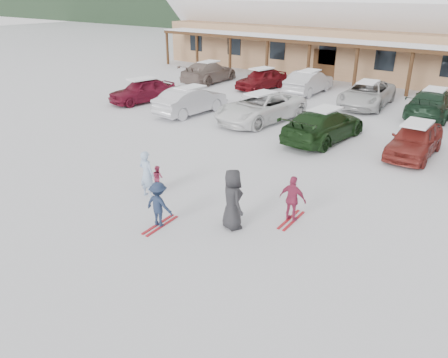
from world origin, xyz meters
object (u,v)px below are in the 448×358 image
Objects in this scene: parked_car_4 at (415,139)px; parked_car_7 at (209,72)px; child_navy at (159,205)px; parked_car_11 at (433,103)px; day_lodge at (331,21)px; toddler_red at (158,177)px; parked_car_0 at (142,90)px; parked_car_1 at (191,101)px; child_magenta at (293,199)px; bystander_dark at (232,199)px; parked_car_2 at (261,107)px; parked_car_9 at (309,82)px; parked_car_8 at (261,79)px; adult_skier at (147,174)px; parked_car_10 at (367,94)px; parked_car_3 at (324,125)px.

parked_car_4 is 0.79× the size of parked_car_7.
parked_car_11 is at bearing -105.38° from child_navy.
day_lodge reaches higher than parked_car_11.
parked_car_0 is (-9.93, 8.43, 0.29)m from toddler_red.
parked_car_1 is (0.82, -19.01, -3.20)m from day_lodge.
bystander_dark is (-1.17, -1.40, 0.19)m from child_magenta.
parked_car_1 is 0.84× the size of parked_car_2.
parked_car_9 is (3.55, -10.33, -3.20)m from day_lodge.
parked_car_8 is 0.80× the size of parked_car_11.
adult_skier is 11.17m from parked_car_4.
parked_car_11 is (3.72, -0.17, 0.04)m from parked_car_10.
parked_car_10 is at bearing -90.54° from toddler_red.
parked_car_8 is (-8.21, 17.93, 0.01)m from child_navy.
parked_car_10 is (-3.53, 15.05, 0.00)m from child_magenta.
bystander_dark reaches higher than child_navy.
parked_car_11 is (11.61, -11.51, -3.19)m from day_lodge.
toddler_red is 0.19× the size of parked_car_9.
parked_car_0 is (-3.34, -18.77, -3.23)m from day_lodge.
parked_car_10 is at bearing -55.17° from day_lodge.
adult_skier is at bearing 119.34° from parked_car_7.
parked_car_9 is at bearing 106.25° from parked_car_2.
parked_car_1 is 1.00× the size of parked_car_9.
parked_car_1 reaches higher than child_magenta.
parked_car_9 reaches higher than parked_car_4.
parked_car_1 reaches higher than parked_car_0.
parked_car_1 is at bearing -50.70° from toddler_red.
child_magenta is 16.61m from parked_car_0.
bystander_dark is 0.44× the size of parked_car_8.
bystander_dark reaches higher than parked_car_1.
parked_car_4 is at bearing -55.46° from day_lodge.
parked_car_10 is (12.00, 0.14, -0.03)m from parked_car_7.
day_lodge reaches higher than parked_car_4.
parked_car_2 is 1.06× the size of parked_car_3.
day_lodge is at bearing -78.98° from child_navy.
toddler_red is 10.02m from parked_car_1.
parked_car_10 is (-2.36, 16.45, -0.19)m from bystander_dark.
parked_car_10 is 1.00× the size of parked_car_11.
parked_car_9 is (-6.70, 17.46, -0.16)m from bystander_dark.
parked_car_10 reaches higher than parked_car_4.
parked_car_9 reaches higher than parked_car_8.
parked_car_1 is 11.82m from parked_car_4.
bystander_dark is at bearing 46.40° from child_magenta.
parked_car_4 is at bearing -61.54° from parked_car_10.
parked_car_3 is (4.01, -0.88, -0.01)m from parked_car_2.
parked_car_2 is 9.42m from parked_car_11.
parked_car_1 is 7.95m from parked_car_8.
child_magenta is at bearing 147.76° from parked_car_1.
day_lodge is 19.34m from parked_car_0.
parked_car_0 is 15.97m from parked_car_4.
parked_car_4 is at bearing 4.56° from parked_car_2.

